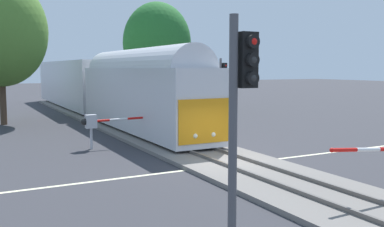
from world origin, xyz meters
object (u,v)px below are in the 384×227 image
at_px(traffic_signal_near_left, 240,110).
at_px(oak_behind_train, 0,32).
at_px(elm_centre_background, 157,43).
at_px(traffic_signal_far_side, 222,82).
at_px(commuter_train, 98,85).
at_px(crossing_gate_far, 102,122).

distance_m(traffic_signal_near_left, oak_behind_train, 28.75).
bearing_deg(elm_centre_background, traffic_signal_far_side, -96.45).
height_order(commuter_train, oak_behind_train, oak_behind_train).
distance_m(commuter_train, oak_behind_train, 8.84).
bearing_deg(traffic_signal_far_side, crossing_gate_far, -162.93).
bearing_deg(crossing_gate_far, commuter_train, 75.24).
relative_size(traffic_signal_far_side, oak_behind_train, 0.45).
height_order(crossing_gate_far, traffic_signal_far_side, traffic_signal_far_side).
height_order(crossing_gate_far, elm_centre_background, elm_centre_background).
height_order(traffic_signal_near_left, elm_centre_background, elm_centre_background).
relative_size(commuter_train, elm_centre_background, 3.75).
relative_size(traffic_signal_near_left, elm_centre_background, 0.48).
relative_size(crossing_gate_far, oak_behind_train, 0.51).
xyz_separation_m(commuter_train, oak_behind_train, (-7.65, -1.68, 4.09)).
bearing_deg(crossing_gate_far, oak_behind_train, 106.95).
bearing_deg(oak_behind_train, commuter_train, 12.39).
relative_size(crossing_gate_far, traffic_signal_near_left, 1.08).
height_order(traffic_signal_far_side, elm_centre_background, elm_centre_background).
xyz_separation_m(traffic_signal_far_side, traffic_signal_near_left, (-11.10, -18.61, 0.20)).
xyz_separation_m(crossing_gate_far, oak_behind_train, (-3.87, 12.69, 5.47)).
bearing_deg(oak_behind_train, traffic_signal_far_side, -37.12).
xyz_separation_m(traffic_signal_far_side, oak_behind_train, (-13.04, 9.87, 3.60)).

